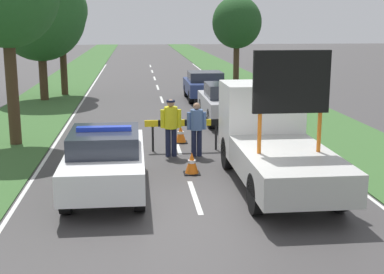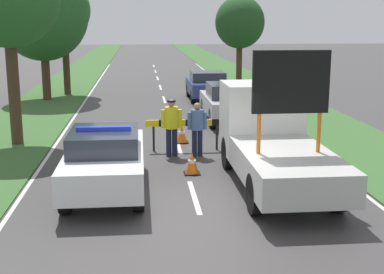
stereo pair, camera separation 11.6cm
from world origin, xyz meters
name	(u,v)px [view 2 (the right image)]	position (x,y,z in m)	size (l,w,h in m)	color
ground_plane	(197,204)	(0.00, 0.00, 0.00)	(160.00, 160.00, 0.00)	#3D3A3A
lane_markings	(169,116)	(0.00, 11.28, 0.00)	(8.17, 55.33, 0.01)	silver
grass_verge_left	(60,91)	(-5.88, 20.00, 0.01)	(3.48, 120.00, 0.03)	#38602D
grass_verge_right	(259,89)	(5.88, 20.00, 0.01)	(3.48, 120.00, 0.03)	#38602D
police_car	(105,159)	(-2.07, 1.11, 0.81)	(1.81, 4.52, 1.63)	white
work_truck	(272,138)	(2.07, 1.59, 1.13)	(2.04, 5.63, 3.40)	white
road_barrier	(185,125)	(0.18, 5.07, 0.81)	(2.50, 0.08, 0.99)	black
police_officer	(172,123)	(-0.30, 4.38, 1.03)	(0.62, 0.40, 1.74)	#191E38
pedestrian_civilian	(197,125)	(0.47, 4.32, 0.96)	(0.59, 0.37, 1.64)	#191E38
traffic_cone_near_police	(182,134)	(0.14, 6.18, 0.30)	(0.44, 0.44, 0.61)	black
traffic_cone_centre_front	(192,163)	(0.13, 2.44, 0.29)	(0.43, 0.43, 0.60)	black
queued_car_sedan_silver	(228,102)	(2.30, 9.77, 0.81)	(1.84, 4.23, 1.56)	#B2B2B7
queued_car_hatch_blue	(207,85)	(2.22, 15.92, 0.76)	(1.91, 3.91, 1.46)	navy
roadside_tree_near_left	(42,13)	(-6.00, 16.58, 4.39)	(4.57, 4.57, 6.80)	#42301E
roadside_tree_mid_left	(240,23)	(5.11, 22.68, 3.86)	(3.11, 3.11, 5.52)	#42301E
roadside_tree_mid_right	(64,11)	(-5.22, 18.53, 4.50)	(2.84, 2.84, 6.05)	#42301E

